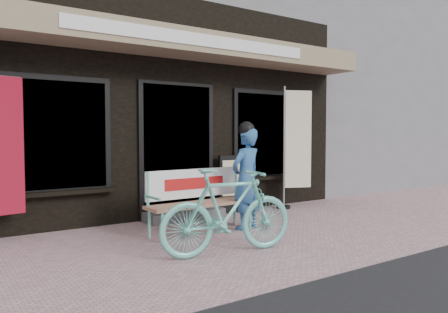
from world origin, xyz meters
TOP-DOWN VIEW (x-y plane):
  - ground at (0.00, 0.00)m, footprint 70.00×70.00m
  - storefront at (0.00, 4.96)m, footprint 7.00×6.77m
  - neighbor_right_near at (8.50, 5.50)m, footprint 10.00×7.00m
  - bench at (-0.26, 0.87)m, footprint 1.63×0.48m
  - person at (0.39, 0.63)m, footprint 0.60×0.46m
  - bicycle at (-0.57, -0.30)m, footprint 1.69×0.68m
  - nobori_cream at (2.21, 1.54)m, footprint 0.65×0.36m
  - menu_stand at (0.98, 1.80)m, footprint 0.51×0.18m

SIDE VIEW (x-z plane):
  - ground at x=0.00m, z-range 0.00..0.00m
  - bicycle at x=-0.57m, z-range 0.00..0.99m
  - menu_stand at x=0.98m, z-range 0.01..1.01m
  - bench at x=-0.26m, z-range 0.08..0.95m
  - person at x=0.39m, z-range -0.01..1.53m
  - nobori_cream at x=2.21m, z-range 0.04..2.26m
  - neighbor_right_near at x=8.50m, z-range 0.00..5.60m
  - storefront at x=0.00m, z-range -0.01..5.99m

